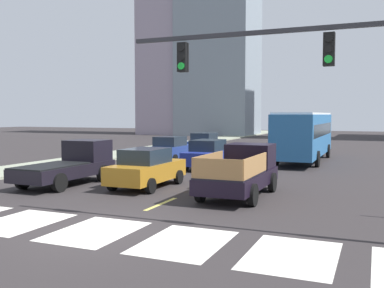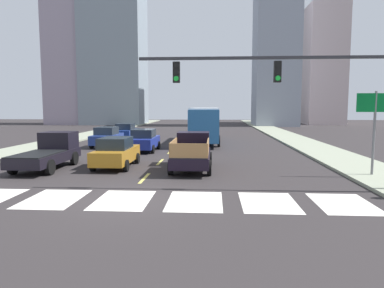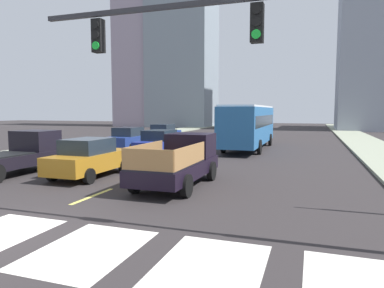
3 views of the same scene
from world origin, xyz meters
TOP-DOWN VIEW (x-y plane):
  - sidewalk_left at (-11.64, 18.00)m, footprint 3.57×110.00m
  - crosswalk_stripe_4 at (2.67, 0.00)m, footprint 2.00×2.84m
  - crosswalk_stripe_5 at (5.34, 0.00)m, footprint 2.00×2.84m
  - lane_dash_0 at (0.00, 4.00)m, footprint 0.16×2.40m
  - lane_dash_1 at (0.00, 9.00)m, footprint 0.16×2.40m
  - lane_dash_2 at (0.00, 14.00)m, footprint 0.16×2.40m
  - lane_dash_3 at (0.00, 19.00)m, footprint 0.16×2.40m
  - lane_dash_4 at (0.00, 24.00)m, footprint 0.16×2.40m
  - lane_dash_5 at (0.00, 29.00)m, footprint 0.16×2.40m
  - lane_dash_6 at (0.00, 34.00)m, footprint 0.16×2.40m
  - lane_dash_7 at (0.00, 39.00)m, footprint 0.16×2.40m
  - pickup_stakebed at (2.15, 6.87)m, footprint 2.18×5.20m
  - pickup_dark at (-5.91, 6.57)m, footprint 2.18×5.20m
  - city_bus at (2.53, 20.54)m, footprint 2.72×10.80m
  - sedan_mid at (-5.81, 16.96)m, footprint 2.02×4.40m
  - sedan_near_left at (-2.22, 6.99)m, footprint 2.02×4.40m
  - sedan_near_right at (-2.05, 14.25)m, footprint 2.02×4.40m
  - sedan_far at (-5.80, 23.33)m, footprint 2.02×4.40m
  - traffic_signal_gantry at (7.10, 1.85)m, footprint 10.25×0.27m
  - tower_tall_centre at (-15.88, 55.37)m, footprint 11.32×9.52m
  - block_mid_right at (14.22, 51.75)m, footprint 7.41×8.49m
  - block_low_left at (-24.92, 55.35)m, footprint 7.06×8.32m

SIDE VIEW (x-z plane):
  - lane_dash_0 at x=0.00m, z-range 0.00..0.01m
  - lane_dash_1 at x=0.00m, z-range 0.00..0.01m
  - lane_dash_2 at x=0.00m, z-range 0.00..0.01m
  - lane_dash_3 at x=0.00m, z-range 0.00..0.01m
  - lane_dash_4 at x=0.00m, z-range 0.00..0.01m
  - lane_dash_5 at x=0.00m, z-range 0.00..0.01m
  - lane_dash_6 at x=0.00m, z-range 0.00..0.01m
  - lane_dash_7 at x=0.00m, z-range 0.00..0.01m
  - crosswalk_stripe_4 at x=2.67m, z-range 0.00..0.01m
  - crosswalk_stripe_5 at x=5.34m, z-range 0.00..0.01m
  - sidewalk_left at x=-11.64m, z-range 0.00..0.15m
  - sedan_mid at x=-5.81m, z-range 0.00..1.72m
  - sedan_near_left at x=-2.22m, z-range 0.00..1.72m
  - sedan_near_right at x=-2.05m, z-range 0.00..1.72m
  - sedan_far at x=-5.80m, z-range 0.00..1.72m
  - pickup_dark at x=-5.91m, z-range -0.06..1.90m
  - pickup_stakebed at x=2.15m, z-range -0.04..1.92m
  - city_bus at x=2.53m, z-range 0.29..3.61m
  - traffic_signal_gantry at x=7.10m, z-range 1.25..7.25m
  - block_mid_right at x=14.22m, z-range 0.00..30.61m
  - tower_tall_centre at x=-15.88m, z-range 0.00..31.87m
  - block_low_left at x=-24.92m, z-range 0.00..33.15m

